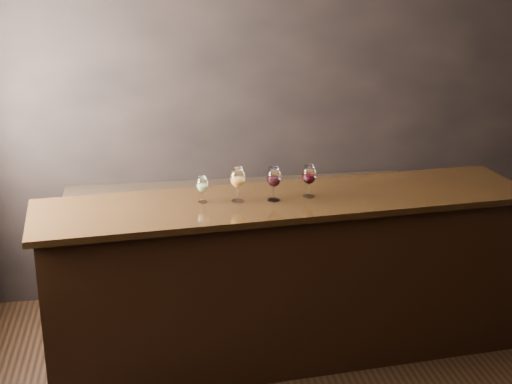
{
  "coord_description": "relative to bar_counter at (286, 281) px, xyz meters",
  "views": [
    {
      "loc": [
        -1.13,
        -3.03,
        2.57
      ],
      "look_at": [
        -0.45,
        1.16,
        1.17
      ],
      "focal_mm": 50.0,
      "sensor_mm": 36.0,
      "label": 1
    }
  ],
  "objects": [
    {
      "name": "room_shell",
      "position": [
        0.02,
        -1.05,
        1.27
      ],
      "size": [
        5.02,
        4.52,
        2.81
      ],
      "color": "black",
      "rests_on": "ground"
    },
    {
      "name": "bar_counter",
      "position": [
        0.0,
        0.0,
        0.0
      ],
      "size": [
        3.12,
        0.93,
        1.08
      ],
      "primitive_type": "cube",
      "rotation": [
        0.0,
        0.0,
        0.08
      ],
      "color": "black",
      "rests_on": "ground"
    },
    {
      "name": "bar_top",
      "position": [
        0.0,
        0.0,
        0.56
      ],
      "size": [
        3.23,
        1.01,
        0.04
      ],
      "primitive_type": "cube",
      "rotation": [
        0.0,
        0.0,
        0.08
      ],
      "color": "black",
      "rests_on": "bar_counter"
    },
    {
      "name": "back_bar_shelf",
      "position": [
        -0.18,
        0.87,
        -0.07
      ],
      "size": [
        2.6,
        0.4,
        0.94
      ],
      "primitive_type": "cube",
      "color": "black",
      "rests_on": "ground"
    },
    {
      "name": "glass_white",
      "position": [
        -0.54,
        0.0,
        0.69
      ],
      "size": [
        0.07,
        0.07,
        0.17
      ],
      "color": "white",
      "rests_on": "bar_top"
    },
    {
      "name": "glass_amber",
      "position": [
        -0.32,
        -0.01,
        0.73
      ],
      "size": [
        0.09,
        0.09,
        0.22
      ],
      "color": "white",
      "rests_on": "bar_top"
    },
    {
      "name": "glass_red_a",
      "position": [
        -0.09,
        -0.03,
        0.72
      ],
      "size": [
        0.09,
        0.09,
        0.22
      ],
      "color": "white",
      "rests_on": "bar_top"
    },
    {
      "name": "glass_red_b",
      "position": [
        0.14,
        0.0,
        0.72
      ],
      "size": [
        0.09,
        0.09,
        0.21
      ],
      "color": "white",
      "rests_on": "bar_top"
    }
  ]
}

